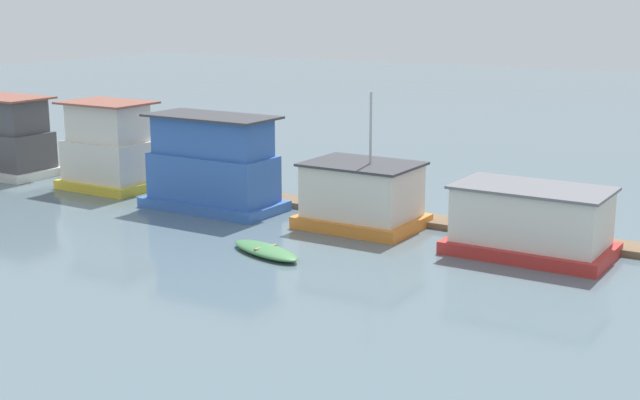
{
  "coord_description": "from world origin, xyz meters",
  "views": [
    {
      "loc": [
        21.62,
        -35.86,
        10.75
      ],
      "look_at": [
        0.0,
        -1.0,
        1.4
      ],
      "focal_mm": 50.0,
      "sensor_mm": 36.0,
      "label": 1
    }
  ],
  "objects_px": {
    "houseboat_white": "(4,139)",
    "mooring_post_far_right": "(488,222)",
    "houseboat_red": "(531,222)",
    "houseboat_blue": "(213,166)",
    "dinghy_green": "(266,250)",
    "houseboat_orange": "(362,196)",
    "houseboat_yellow": "(109,150)",
    "mooring_post_far_left": "(186,178)"
  },
  "relations": [
    {
      "from": "houseboat_white",
      "to": "houseboat_orange",
      "type": "xyz_separation_m",
      "value": [
        25.15,
        0.27,
        -0.74
      ]
    },
    {
      "from": "houseboat_white",
      "to": "houseboat_red",
      "type": "relative_size",
      "value": 0.92
    },
    {
      "from": "houseboat_yellow",
      "to": "mooring_post_far_left",
      "type": "relative_size",
      "value": 2.87
    },
    {
      "from": "dinghy_green",
      "to": "houseboat_red",
      "type": "bearing_deg",
      "value": 32.27
    },
    {
      "from": "houseboat_blue",
      "to": "dinghy_green",
      "type": "relative_size",
      "value": 1.7
    },
    {
      "from": "houseboat_blue",
      "to": "houseboat_orange",
      "type": "bearing_deg",
      "value": 5.03
    },
    {
      "from": "houseboat_white",
      "to": "mooring_post_far_right",
      "type": "distance_m",
      "value": 31.15
    },
    {
      "from": "mooring_post_far_right",
      "to": "houseboat_blue",
      "type": "bearing_deg",
      "value": -172.51
    },
    {
      "from": "houseboat_orange",
      "to": "dinghy_green",
      "type": "distance_m",
      "value": 6.56
    },
    {
      "from": "houseboat_red",
      "to": "dinghy_green",
      "type": "height_order",
      "value": "houseboat_red"
    },
    {
      "from": "houseboat_blue",
      "to": "dinghy_green",
      "type": "xyz_separation_m",
      "value": [
        7.25,
        -5.59,
        -2.05
      ]
    },
    {
      "from": "houseboat_orange",
      "to": "houseboat_blue",
      "type": "bearing_deg",
      "value": -174.97
    },
    {
      "from": "dinghy_green",
      "to": "mooring_post_far_right",
      "type": "distance_m",
      "value": 10.32
    },
    {
      "from": "houseboat_orange",
      "to": "mooring_post_far_left",
      "type": "relative_size",
      "value": 3.54
    },
    {
      "from": "houseboat_blue",
      "to": "houseboat_orange",
      "type": "xyz_separation_m",
      "value": [
        8.41,
        0.74,
        -0.75
      ]
    },
    {
      "from": "houseboat_red",
      "to": "houseboat_orange",
      "type": "bearing_deg",
      "value": 177.98
    },
    {
      "from": "houseboat_yellow",
      "to": "dinghy_green",
      "type": "relative_size",
      "value": 1.23
    },
    {
      "from": "houseboat_white",
      "to": "houseboat_orange",
      "type": "relative_size",
      "value": 0.97
    },
    {
      "from": "mooring_post_far_left",
      "to": "houseboat_white",
      "type": "bearing_deg",
      "value": -173.94
    },
    {
      "from": "houseboat_yellow",
      "to": "houseboat_blue",
      "type": "xyz_separation_m",
      "value": [
        8.24,
        -0.89,
        -0.01
      ]
    },
    {
      "from": "mooring_post_far_right",
      "to": "houseboat_white",
      "type": "bearing_deg",
      "value": -177.4
    },
    {
      "from": "houseboat_blue",
      "to": "mooring_post_far_right",
      "type": "distance_m",
      "value": 14.54
    },
    {
      "from": "houseboat_orange",
      "to": "mooring_post_far_left",
      "type": "xyz_separation_m",
      "value": [
        -11.85,
        1.14,
        -0.58
      ]
    },
    {
      "from": "mooring_post_far_left",
      "to": "houseboat_yellow",
      "type": "bearing_deg",
      "value": -168.26
    },
    {
      "from": "houseboat_white",
      "to": "mooring_post_far_left",
      "type": "xyz_separation_m",
      "value": [
        13.3,
        1.41,
        -1.33
      ]
    },
    {
      "from": "houseboat_white",
      "to": "houseboat_red",
      "type": "distance_m",
      "value": 33.56
    },
    {
      "from": "houseboat_yellow",
      "to": "mooring_post_far_left",
      "type": "height_order",
      "value": "houseboat_yellow"
    },
    {
      "from": "houseboat_orange",
      "to": "mooring_post_far_right",
      "type": "relative_size",
      "value": 4.2
    },
    {
      "from": "houseboat_yellow",
      "to": "houseboat_red",
      "type": "relative_size",
      "value": 0.77
    },
    {
      "from": "houseboat_white",
      "to": "houseboat_yellow",
      "type": "distance_m",
      "value": 8.51
    },
    {
      "from": "houseboat_white",
      "to": "houseboat_blue",
      "type": "xyz_separation_m",
      "value": [
        16.74,
        -0.47,
        0.0
      ]
    },
    {
      "from": "dinghy_green",
      "to": "mooring_post_far_left",
      "type": "xyz_separation_m",
      "value": [
        -10.69,
        7.47,
        0.72
      ]
    },
    {
      "from": "houseboat_blue",
      "to": "mooring_post_far_right",
      "type": "xyz_separation_m",
      "value": [
        14.34,
        1.88,
        -1.47
      ]
    },
    {
      "from": "houseboat_blue",
      "to": "houseboat_red",
      "type": "height_order",
      "value": "houseboat_blue"
    },
    {
      "from": "houseboat_white",
      "to": "dinghy_green",
      "type": "bearing_deg",
      "value": -14.18
    },
    {
      "from": "houseboat_orange",
      "to": "houseboat_red",
      "type": "bearing_deg",
      "value": -2.02
    },
    {
      "from": "houseboat_red",
      "to": "mooring_post_far_left",
      "type": "bearing_deg",
      "value": 175.93
    },
    {
      "from": "houseboat_red",
      "to": "dinghy_green",
      "type": "xyz_separation_m",
      "value": [
        -9.56,
        -6.03,
        -1.22
      ]
    },
    {
      "from": "dinghy_green",
      "to": "houseboat_yellow",
      "type": "bearing_deg",
      "value": 157.31
    },
    {
      "from": "mooring_post_far_left",
      "to": "houseboat_blue",
      "type": "bearing_deg",
      "value": -28.71
    },
    {
      "from": "mooring_post_far_right",
      "to": "mooring_post_far_left",
      "type": "bearing_deg",
      "value": 180.0
    },
    {
      "from": "houseboat_orange",
      "to": "dinghy_green",
      "type": "bearing_deg",
      "value": -100.36
    }
  ]
}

